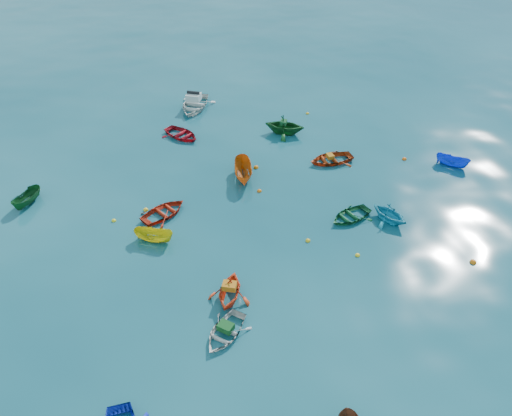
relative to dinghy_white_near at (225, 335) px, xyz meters
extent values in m
plane|color=#0A3E4E|center=(3.52, 4.21, 0.00)|extent=(160.00, 160.00, 0.00)
imported|color=beige|center=(0.00, 0.00, 0.00)|extent=(3.39, 3.48, 0.59)
imported|color=red|center=(0.63, 2.31, 0.00)|extent=(3.14, 3.35, 1.41)
imported|color=gold|center=(-3.06, 7.83, 0.00)|extent=(2.66, 1.89, 0.97)
imported|color=#14572D|center=(9.30, 7.43, 0.00)|extent=(3.48, 3.02, 0.61)
imported|color=teal|center=(11.60, 6.71, 0.00)|extent=(3.11, 3.24, 1.32)
imported|color=#B5230F|center=(-2.31, 10.27, 0.00)|extent=(3.88, 3.60, 0.66)
imported|color=#C15912|center=(3.49, 13.35, 0.00)|extent=(1.69, 3.48, 1.29)
imported|color=#114C1C|center=(7.95, 19.02, 0.00)|extent=(4.06, 3.86, 1.67)
imported|color=#AB340E|center=(10.28, 14.14, 0.00)|extent=(3.56, 2.71, 0.69)
imported|color=blue|center=(18.81, 11.75, 0.00)|extent=(2.43, 2.29, 0.94)
imported|color=#A50D18|center=(-0.29, 20.19, 0.00)|extent=(3.86, 4.00, 0.68)
imported|color=#11491F|center=(-11.07, 13.32, 0.00)|extent=(2.12, 2.63, 0.97)
imported|color=silver|center=(1.29, 25.10, 0.00)|extent=(4.63, 5.25, 1.50)
cube|color=#134C1C|center=(0.06, 0.08, 0.47)|extent=(0.92, 0.90, 0.36)
cube|color=orange|center=(0.65, 2.36, 0.88)|extent=(0.87, 0.77, 0.35)
cube|color=#134E23|center=(7.87, 19.06, 0.99)|extent=(0.72, 0.79, 0.31)
cube|color=#B16512|center=(10.18, 14.13, 0.49)|extent=(0.51, 0.64, 0.29)
sphere|color=yellow|center=(8.49, 4.03, 0.00)|extent=(0.29, 0.29, 0.29)
sphere|color=orange|center=(14.79, 2.10, 0.00)|extent=(0.39, 0.39, 0.39)
sphere|color=yellow|center=(-3.48, 11.00, 0.00)|extent=(0.33, 0.33, 0.33)
sphere|color=orange|center=(4.24, 11.51, 0.00)|extent=(0.32, 0.32, 0.32)
sphere|color=gold|center=(6.02, 5.87, 0.00)|extent=(0.31, 0.31, 0.31)
sphere|color=#F25A0D|center=(15.80, 13.27, 0.00)|extent=(0.34, 0.34, 0.34)
sphere|color=yellow|center=(-5.51, 10.27, 0.00)|extent=(0.29, 0.29, 0.29)
sphere|color=orange|center=(4.63, 14.46, 0.00)|extent=(0.37, 0.37, 0.37)
sphere|color=yellow|center=(10.80, 21.96, 0.00)|extent=(0.29, 0.29, 0.29)
camera|label=1|loc=(-1.75, -15.67, 20.01)|focal=35.00mm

